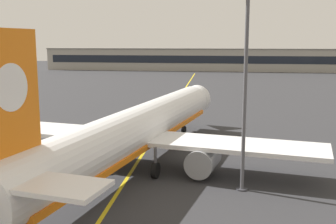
# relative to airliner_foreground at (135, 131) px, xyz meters

# --- Properties ---
(ground_plane) EXTENTS (400.00, 400.00, 0.00)m
(ground_plane) POSITION_rel_airliner_foreground_xyz_m (-1.13, -10.20, -3.37)
(ground_plane) COLOR #2D2D30
(taxiway_centreline) EXTENTS (9.10, 179.80, 0.01)m
(taxiway_centreline) POSITION_rel_airliner_foreground_xyz_m (-1.13, 19.80, -3.37)
(taxiway_centreline) COLOR yellow
(taxiway_centreline) RESTS_ON ground
(airliner_foreground) EXTENTS (32.35, 41.35, 11.65)m
(airliner_foreground) POSITION_rel_airliner_foreground_xyz_m (0.00, 0.00, 0.00)
(airliner_foreground) COLOR white
(airliner_foreground) RESTS_ON ground
(apron_lamp_post) EXTENTS (2.24, 0.90, 14.74)m
(apron_lamp_post) POSITION_rel_airliner_foreground_xyz_m (9.19, -3.82, 4.32)
(apron_lamp_post) COLOR #515156
(apron_lamp_post) RESTS_ON ground
(safety_cone_by_nose_gear) EXTENTS (0.44, 0.44, 0.55)m
(safety_cone_by_nose_gear) POSITION_rel_airliner_foreground_xyz_m (0.77, 15.86, -3.11)
(safety_cone_by_nose_gear) COLOR orange
(safety_cone_by_nose_gear) RESTS_ON ground
(terminal_building) EXTENTS (116.92, 12.40, 8.52)m
(terminal_building) POSITION_rel_airliner_foreground_xyz_m (-6.85, 125.20, 0.90)
(terminal_building) COLOR #9E998E
(terminal_building) RESTS_ON ground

